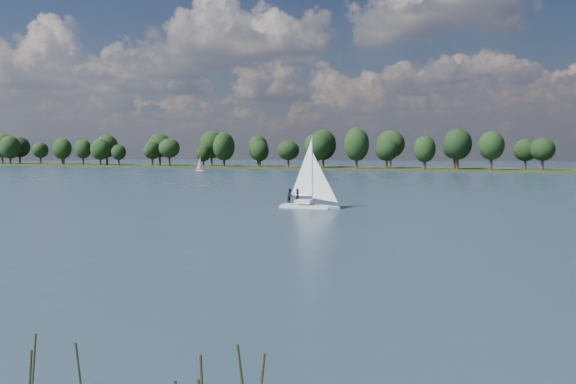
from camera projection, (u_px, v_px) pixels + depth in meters
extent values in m
plane|color=#233342|center=(485.00, 189.00, 114.86)|extent=(700.00, 700.00, 0.00)
cube|color=black|center=(546.00, 172.00, 214.34)|extent=(660.00, 40.00, 1.50)
cube|color=silver|center=(308.00, 208.00, 74.99)|extent=(6.70, 2.04, 0.78)
cube|color=silver|center=(308.00, 201.00, 74.94)|extent=(1.99, 1.23, 0.49)
cylinder|color=silver|center=(308.00, 170.00, 74.71)|extent=(0.12, 0.12, 7.82)
imported|color=black|center=(298.00, 196.00, 75.61)|extent=(0.48, 0.66, 1.69)
imported|color=black|center=(290.00, 196.00, 75.68)|extent=(0.73, 0.89, 1.69)
cube|color=silver|center=(200.00, 171.00, 226.50)|extent=(3.31, 1.62, 0.51)
cylinder|color=silver|center=(200.00, 163.00, 226.34)|extent=(0.09, 0.09, 4.55)
cube|color=slate|center=(131.00, 167.00, 271.32)|extent=(4.37, 2.93, 0.50)
cylinder|color=#283316|center=(23.00, 381.00, 16.25)|extent=(3.20, 3.20, 1.63)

